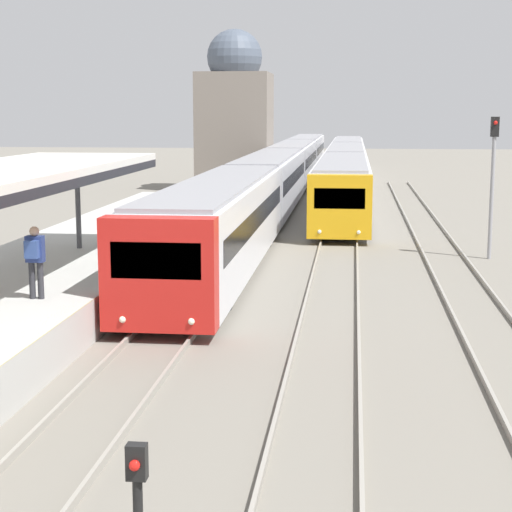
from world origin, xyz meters
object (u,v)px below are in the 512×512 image
object	(u,v)px
person_on_platform	(35,256)
train_far	(346,165)
train_near	(283,170)
signal_mast_far	(493,170)

from	to	relation	value
person_on_platform	train_far	distance (m)	40.91
person_on_platform	train_near	xyz separation A→B (m)	(2.76, 34.97, -0.34)
person_on_platform	train_near	size ratio (longest dim) A/B	0.02
person_on_platform	signal_mast_far	size ratio (longest dim) A/B	0.33
train_far	person_on_platform	bearing A→B (deg)	-99.30
train_near	signal_mast_far	bearing A→B (deg)	-67.28
train_near	train_far	world-z (taller)	train_near
signal_mast_far	train_near	bearing A→B (deg)	112.72
train_far	signal_mast_far	world-z (taller)	signal_mast_far
person_on_platform	signal_mast_far	xyz separation A→B (m)	(12.05, 12.79, 1.17)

